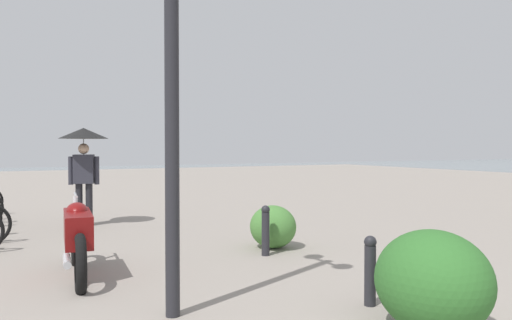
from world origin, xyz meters
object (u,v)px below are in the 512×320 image
Objects in this scene: bollard_near at (370,269)px; bollard_mid at (266,229)px; lamppost at (171,13)px; motorcycle at (78,237)px; pedestrian at (84,149)px.

bollard_near is 0.96× the size of bollard_mid.
motorcycle is (2.04, 0.58, -2.43)m from lamppost.
bollard_near is (-6.87, -1.76, -1.22)m from pedestrian.
pedestrian is (4.20, -0.74, 1.10)m from motorcycle.
pedestrian is 2.79× the size of bollard_near.
bollard_near is (-2.67, -2.50, -0.12)m from motorcycle.
bollard_mid is at bearing -155.22° from pedestrian.
lamppost is 6.14× the size of bollard_near.
bollard_mid is (-0.05, -2.70, -0.11)m from motorcycle.
lamppost is 2.20× the size of pedestrian.
lamppost is at bearing 133.22° from bollard_mid.
bollard_mid is at bearing -46.78° from lamppost.
motorcycle is 1.07× the size of pedestrian.
motorcycle is 2.70m from bollard_mid.
lamppost reaches higher than bollard_mid.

